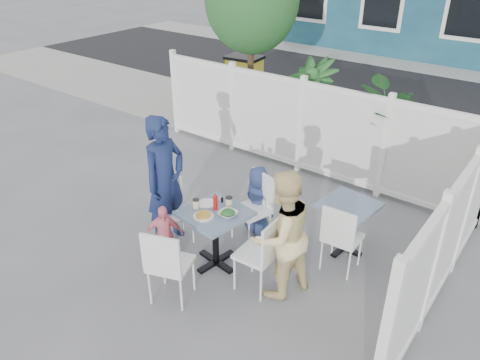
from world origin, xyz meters
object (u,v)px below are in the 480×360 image
Objects in this scene: main_table at (215,224)px; toddler at (164,235)px; chair_near at (167,262)px; utility_cabinet at (244,88)px; chair_right at (263,249)px; woman at (282,235)px; chair_left at (173,207)px; boy at (258,200)px; chair_back at (256,202)px; man at (165,181)px; spare_table at (348,214)px.

toddler is at bearing -145.51° from main_table.
main_table is at bearing 71.61° from chair_near.
utility_cabinet is 5.36m from toddler.
chair_right is 0.63× the size of woman.
chair_left is at bearing 174.13° from main_table.
toddler is (-0.53, -1.26, -0.08)m from boy.
main_table is 0.90m from boy.
toddler is at bearing 81.97° from boy.
man is (-0.94, -0.71, 0.33)m from chair_back.
woman reaches higher than chair_left.
woman reaches higher than utility_cabinet.
man reaches higher than chair_right.
main_table is 0.96× the size of chair_left.
toddler reaches higher than main_table.
utility_cabinet is 4.73m from chair_back.
woman is (1.77, 0.02, -0.11)m from man.
chair_left is (-0.80, 0.08, -0.09)m from main_table.
boy is at bearing 25.82° from toddler.
boy is 1.21× the size of toddler.
chair_back reaches higher than spare_table.
woman is at bearing -55.57° from utility_cabinet.
utility_cabinet is at bearing 35.86° from chair_right.
chair_near reaches higher than chair_left.
chair_right is 0.55× the size of man.
chair_left is at bearing 54.14° from chair_back.
chair_right is at bearing -39.84° from woman.
chair_back is at bearing -52.75° from man.
main_table is 0.46× the size of man.
woman is (3.77, -4.39, 0.15)m from utility_cabinet.
chair_near is 1.75m from boy.
chair_right is 0.29m from woman.
man is (-1.60, 0.08, 0.32)m from chair_right.
woman reaches higher than chair_right.
chair_back is (-1.08, -0.50, 0.02)m from spare_table.
boy is (2.88, -3.55, -0.14)m from utility_cabinet.
chair_left is at bearing -71.15° from woman.
chair_left is 1.54m from chair_right.
man is at bearing -149.00° from spare_table.
utility_cabinet is at bearing 141.55° from spare_table.
utility_cabinet is 1.30× the size of chair_near.
man is (2.01, -4.41, 0.25)m from utility_cabinet.
utility_cabinet is at bearing 24.46° from man.
chair_near is (-0.05, -1.60, 0.01)m from chair_back.
main_table is at bearing -66.54° from woman.
chair_back is (0.08, 0.76, -0.03)m from main_table.
chair_near is at bearing 62.20° from chair_left.
spare_table is 0.87× the size of toddler.
main_table is 0.84× the size of chair_near.
chair_near is (0.82, -0.93, 0.07)m from chair_left.
chair_near is 0.98× the size of boy.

